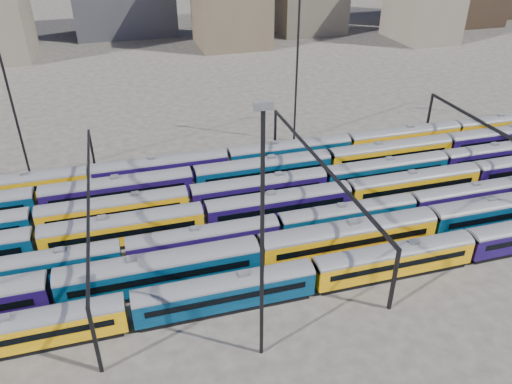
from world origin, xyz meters
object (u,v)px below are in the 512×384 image
object	(u,v)px
rake_1	(349,235)
rake_2	(278,226)
rake_0	(468,243)
mast_2	(262,235)

from	to	relation	value
rake_1	rake_2	world-z (taller)	rake_1
rake_2	rake_0	bearing A→B (deg)	-25.74
rake_0	rake_2	world-z (taller)	rake_0
rake_1	rake_2	size ratio (longest dim) A/B	0.99
rake_0	rake_1	size ratio (longest dim) A/B	1.05
rake_2	mast_2	distance (m)	21.79
rake_2	mast_2	world-z (taller)	mast_2
rake_1	rake_0	bearing A→B (deg)	-20.49
rake_0	rake_2	size ratio (longest dim) A/B	1.04
mast_2	rake_1	bearing A→B (deg)	39.29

